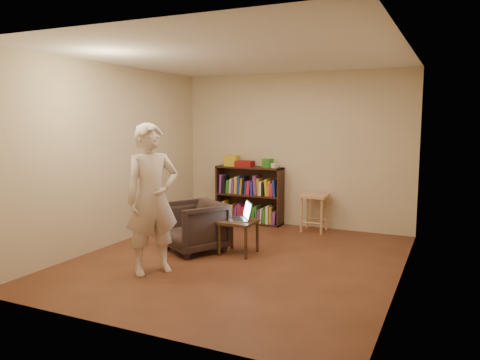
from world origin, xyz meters
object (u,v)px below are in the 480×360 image
at_px(stool, 314,201).
at_px(armchair, 194,226).
at_px(person, 152,199).
at_px(side_table, 239,226).
at_px(laptop, 241,216).
at_px(bookshelf, 250,198).

distance_m(stool, armchair, 2.19).
bearing_deg(person, armchair, 35.70).
bearing_deg(person, side_table, 6.81).
relative_size(side_table, person, 0.26).
relative_size(stool, armchair, 0.80).
height_order(armchair, side_table, armchair).
bearing_deg(person, laptop, 6.71).
height_order(stool, laptop, laptop).
bearing_deg(bookshelf, person, -88.98).
distance_m(armchair, laptop, 0.68).
bearing_deg(laptop, stool, 126.61).
bearing_deg(armchair, person, -58.34).
xyz_separation_m(laptop, person, (-0.61, -1.17, 0.37)).
distance_m(bookshelf, person, 3.00).
bearing_deg(side_table, person, -117.46).
distance_m(stool, person, 3.09).
bearing_deg(stool, person, -112.21).
relative_size(side_table, laptop, 1.02).
xyz_separation_m(armchair, laptop, (0.64, 0.17, 0.17)).
bearing_deg(person, bookshelf, 35.29).
bearing_deg(laptop, person, -62.79).
relative_size(bookshelf, person, 0.67).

